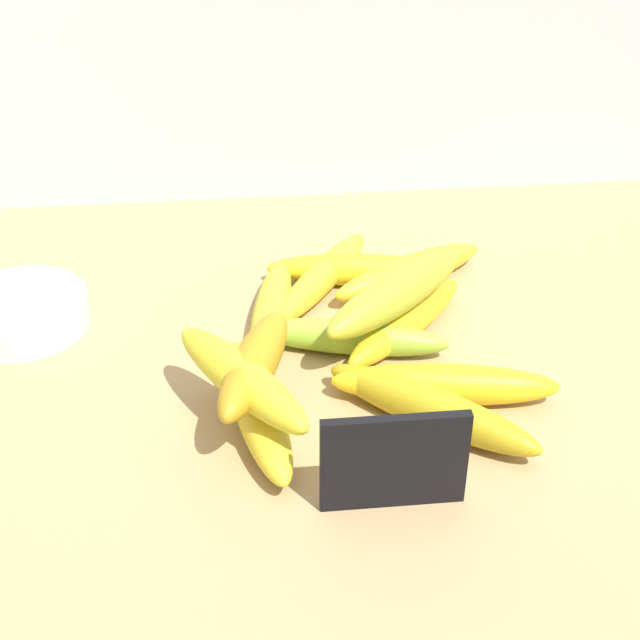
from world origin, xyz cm
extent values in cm
cube|color=tan|center=(0.00, 0.00, 1.50)|extent=(110.00, 76.00, 3.00)
cube|color=black|center=(6.04, -16.38, 7.20)|extent=(11.00, 0.80, 8.40)
cube|color=olive|center=(6.04, -15.58, 3.30)|extent=(9.90, 1.20, 0.60)
cylinder|color=silver|center=(-26.02, 11.42, 4.53)|extent=(13.11, 13.11, 3.06)
ellipsoid|color=yellow|center=(12.64, -4.58, 4.84)|extent=(20.11, 6.57, 3.67)
ellipsoid|color=gold|center=(-1.59, 9.22, 4.69)|extent=(6.68, 18.59, 3.37)
ellipsoid|color=yellow|center=(7.80, 15.88, 4.72)|extent=(19.34, 5.97, 3.45)
ellipsoid|color=yellow|center=(11.12, 5.65, 4.67)|extent=(15.12, 15.60, 3.34)
ellipsoid|color=#B79B19|center=(10.74, -7.63, 4.84)|extent=(17.62, 15.50, 3.68)
ellipsoid|color=yellow|center=(-3.70, -6.22, 4.92)|extent=(7.13, 19.51, 3.84)
ellipsoid|color=#8EBB35|center=(5.41, 3.66, 4.67)|extent=(18.84, 7.69, 3.34)
ellipsoid|color=yellow|center=(4.04, 15.07, 4.60)|extent=(13.42, 18.51, 3.20)
ellipsoid|color=yellow|center=(13.22, 14.97, 4.73)|extent=(18.14, 11.63, 3.45)
ellipsoid|color=yellow|center=(-4.87, -6.91, 8.67)|extent=(12.43, 16.26, 3.65)
ellipsoid|color=#ACAF2C|center=(9.97, 5.19, 8.38)|extent=(17.13, 16.08, 4.09)
ellipsoid|color=#AE841A|center=(-3.70, -5.16, 8.70)|extent=(8.64, 15.49, 3.72)
camera|label=1|loc=(-4.50, -65.10, 52.51)|focal=50.63mm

